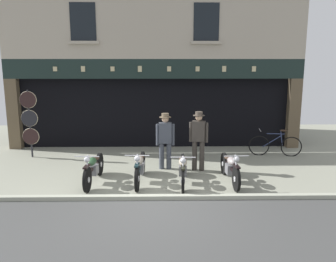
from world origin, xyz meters
TOP-DOWN VIEW (x-y plane):
  - ground at (0.00, -0.98)m, footprint 22.86×22.00m
  - shop_facade at (-0.00, 7.03)m, footprint 11.16×4.42m
  - motorcycle_left at (-1.56, 1.22)m, footprint 0.62×1.98m
  - motorcycle_center_left at (-0.33, 1.28)m, footprint 0.62×2.04m
  - motorcycle_center at (0.82, 1.17)m, footprint 0.62×2.03m
  - motorcycle_center_right at (2.09, 1.23)m, footprint 0.62×1.98m
  - salesman_left at (0.36, 2.49)m, footprint 0.56×0.35m
  - shopkeeper_center at (1.35, 2.32)m, footprint 0.55×0.34m
  - tyre_sign_pole at (-4.17, 3.89)m, footprint 0.57×0.06m
  - advert_board_near at (1.74, 5.40)m, footprint 0.81×0.03m
  - leaning_bicycle at (4.18, 3.92)m, footprint 1.77×0.50m

SIDE VIEW (x-z plane):
  - ground at x=0.00m, z-range -0.13..0.05m
  - leaning_bicycle at x=4.18m, z-range -0.10..0.85m
  - motorcycle_center at x=0.82m, z-range -0.04..0.87m
  - motorcycle_center_right at x=2.09m, z-range -0.03..0.87m
  - motorcycle_left at x=-1.56m, z-range -0.04..0.89m
  - motorcycle_center_left at x=-0.33m, z-range -0.03..0.89m
  - salesman_left at x=0.36m, z-range 0.10..1.80m
  - shopkeeper_center at x=1.35m, z-range 0.10..1.88m
  - tyre_sign_pole at x=-4.17m, z-range 0.17..2.46m
  - advert_board_near at x=1.74m, z-range 1.11..2.15m
  - shop_facade at x=0.00m, z-range -1.34..4.68m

